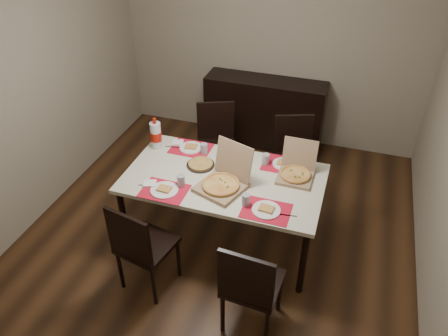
# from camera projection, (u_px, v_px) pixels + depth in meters

# --- Properties ---
(ground) EXTENTS (3.80, 4.00, 0.02)m
(ground) POSITION_uv_depth(u_px,v_px,m) (220.00, 231.00, 4.49)
(ground) COLOR #412714
(ground) RESTS_ON ground
(room_walls) EXTENTS (3.84, 4.02, 2.62)m
(room_walls) POSITION_uv_depth(u_px,v_px,m) (235.00, 52.00, 3.82)
(room_walls) COLOR gray
(room_walls) RESTS_ON ground
(sideboard) EXTENTS (1.50, 0.40, 0.90)m
(sideboard) POSITION_uv_depth(u_px,v_px,m) (264.00, 113.00, 5.60)
(sideboard) COLOR black
(sideboard) RESTS_ON ground
(dining_table) EXTENTS (1.80, 1.00, 0.75)m
(dining_table) POSITION_uv_depth(u_px,v_px,m) (224.00, 183.00, 4.02)
(dining_table) COLOR beige
(dining_table) RESTS_ON ground
(chair_near_left) EXTENTS (0.50, 0.50, 0.93)m
(chair_near_left) POSITION_uv_depth(u_px,v_px,m) (141.00, 245.00, 3.61)
(chair_near_left) COLOR black
(chair_near_left) RESTS_ON ground
(chair_near_right) EXTENTS (0.45, 0.45, 0.93)m
(chair_near_right) POSITION_uv_depth(u_px,v_px,m) (250.00, 285.00, 3.27)
(chair_near_right) COLOR black
(chair_near_right) RESTS_ON ground
(chair_far_left) EXTENTS (0.55, 0.55, 0.93)m
(chair_far_left) POSITION_uv_depth(u_px,v_px,m) (216.00, 140.00, 4.94)
(chair_far_left) COLOR black
(chair_far_left) RESTS_ON ground
(chair_far_right) EXTENTS (0.54, 0.54, 0.93)m
(chair_far_right) POSITION_uv_depth(u_px,v_px,m) (293.00, 155.00, 4.71)
(chair_far_right) COLOR black
(chair_far_right) RESTS_ON ground
(setting_near_left) EXTENTS (0.45, 0.30, 0.11)m
(setting_near_left) POSITION_uv_depth(u_px,v_px,m) (167.00, 187.00, 3.82)
(setting_near_left) COLOR red
(setting_near_left) RESTS_ON dining_table
(setting_near_right) EXTENTS (0.47, 0.30, 0.11)m
(setting_near_right) POSITION_uv_depth(u_px,v_px,m) (261.00, 207.00, 3.60)
(setting_near_right) COLOR red
(setting_near_right) RESTS_ON dining_table
(setting_far_left) EXTENTS (0.46, 0.30, 0.11)m
(setting_far_left) POSITION_uv_depth(u_px,v_px,m) (193.00, 148.00, 4.34)
(setting_far_left) COLOR red
(setting_far_left) RESTS_ON dining_table
(setting_far_right) EXTENTS (0.41, 0.30, 0.11)m
(setting_far_right) POSITION_uv_depth(u_px,v_px,m) (278.00, 163.00, 4.12)
(setting_far_right) COLOR red
(setting_far_right) RESTS_ON dining_table
(napkin_loose) EXTENTS (0.15, 0.15, 0.02)m
(napkin_loose) POSITION_uv_depth(u_px,v_px,m) (234.00, 178.00, 3.95)
(napkin_loose) COLOR white
(napkin_loose) RESTS_ON dining_table
(pizza_box_center) EXTENTS (0.49, 0.52, 0.38)m
(pizza_box_center) POSITION_uv_depth(u_px,v_px,m) (223.00, 182.00, 3.82)
(pizza_box_center) COLOR #937555
(pizza_box_center) RESTS_ON dining_table
(pizza_box_right) EXTENTS (0.31, 0.35, 0.31)m
(pizza_box_right) POSITION_uv_depth(u_px,v_px,m) (296.00, 172.00, 3.95)
(pizza_box_right) COLOR #937555
(pizza_box_right) RESTS_ON dining_table
(faina_plate) EXTENTS (0.27, 0.27, 0.03)m
(faina_plate) POSITION_uv_depth(u_px,v_px,m) (201.00, 164.00, 4.12)
(faina_plate) COLOR black
(faina_plate) RESTS_ON dining_table
(dip_bowl) EXTENTS (0.13, 0.13, 0.03)m
(dip_bowl) POSITION_uv_depth(u_px,v_px,m) (240.00, 163.00, 4.13)
(dip_bowl) COLOR white
(dip_bowl) RESTS_ON dining_table
(soda_bottle) EXTENTS (0.11, 0.11, 0.33)m
(soda_bottle) POSITION_uv_depth(u_px,v_px,m) (156.00, 135.00, 4.30)
(soda_bottle) COLOR silver
(soda_bottle) RESTS_ON dining_table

